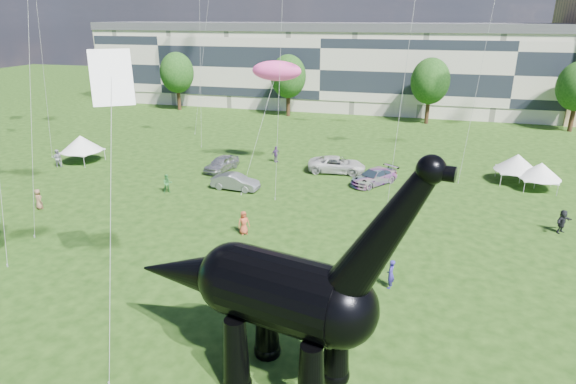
# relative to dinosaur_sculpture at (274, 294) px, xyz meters

# --- Properties ---
(ground) EXTENTS (220.00, 220.00, 0.00)m
(ground) POSITION_rel_dinosaur_sculpture_xyz_m (-2.53, 0.66, -4.06)
(ground) COLOR #16330C
(ground) RESTS_ON ground
(terrace_row) EXTENTS (78.00, 11.00, 12.00)m
(terrace_row) POSITION_rel_dinosaur_sculpture_xyz_m (-10.53, 62.66, 1.94)
(terrace_row) COLOR beige
(terrace_row) RESTS_ON ground
(tree_far_left) EXTENTS (5.20, 5.20, 9.44)m
(tree_far_left) POSITION_rel_dinosaur_sculpture_xyz_m (-32.53, 53.66, 2.23)
(tree_far_left) COLOR #382314
(tree_far_left) RESTS_ON ground
(tree_mid_left) EXTENTS (5.20, 5.20, 9.44)m
(tree_mid_left) POSITION_rel_dinosaur_sculpture_xyz_m (-14.53, 53.66, 2.23)
(tree_mid_left) COLOR #382314
(tree_mid_left) RESTS_ON ground
(tree_mid_right) EXTENTS (5.20, 5.20, 9.44)m
(tree_mid_right) POSITION_rel_dinosaur_sculpture_xyz_m (5.47, 53.66, 2.23)
(tree_mid_right) COLOR #382314
(tree_mid_right) RESTS_ON ground
(dinosaur_sculpture) EXTENTS (13.19, 4.92, 10.76)m
(dinosaur_sculpture) POSITION_rel_dinosaur_sculpture_xyz_m (0.00, 0.00, 0.00)
(dinosaur_sculpture) COLOR black
(dinosaur_sculpture) RESTS_ON ground
(car_silver) EXTENTS (2.60, 4.53, 1.45)m
(car_silver) POSITION_rel_dinosaur_sculpture_xyz_m (-13.38, 25.77, -3.34)
(car_silver) COLOR #B2B1B6
(car_silver) RESTS_ON ground
(car_grey) EXTENTS (4.25, 1.71, 1.37)m
(car_grey) POSITION_rel_dinosaur_sculpture_xyz_m (-10.10, 21.14, -3.38)
(car_grey) COLOR slate
(car_grey) RESTS_ON ground
(car_white) EXTENTS (5.64, 3.00, 1.51)m
(car_white) POSITION_rel_dinosaur_sculpture_xyz_m (-2.56, 28.32, -3.31)
(car_white) COLOR silver
(car_white) RESTS_ON ground
(car_dark) EXTENTS (4.43, 5.05, 1.40)m
(car_dark) POSITION_rel_dinosaur_sculpture_xyz_m (1.26, 25.76, -3.36)
(car_dark) COLOR #595960
(car_dark) RESTS_ON ground
(gazebo_near) EXTENTS (3.54, 3.54, 2.40)m
(gazebo_near) POSITION_rel_dinosaur_sculpture_xyz_m (15.07, 28.26, -2.37)
(gazebo_near) COLOR white
(gazebo_near) RESTS_ON ground
(gazebo_far) EXTENTS (3.89, 3.89, 2.63)m
(gazebo_far) POSITION_rel_dinosaur_sculpture_xyz_m (13.41, 29.76, -2.22)
(gazebo_far) COLOR silver
(gazebo_far) RESTS_ON ground
(gazebo_left) EXTENTS (4.35, 4.35, 2.80)m
(gazebo_left) POSITION_rel_dinosaur_sculpture_xyz_m (-28.17, 24.60, -2.10)
(gazebo_left) COLOR white
(gazebo_left) RESTS_ON ground
(visitors) EXTENTS (51.37, 42.00, 1.89)m
(visitors) POSITION_rel_dinosaur_sculpture_xyz_m (-3.41, 15.13, -3.20)
(visitors) COLOR olive
(visitors) RESTS_ON ground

